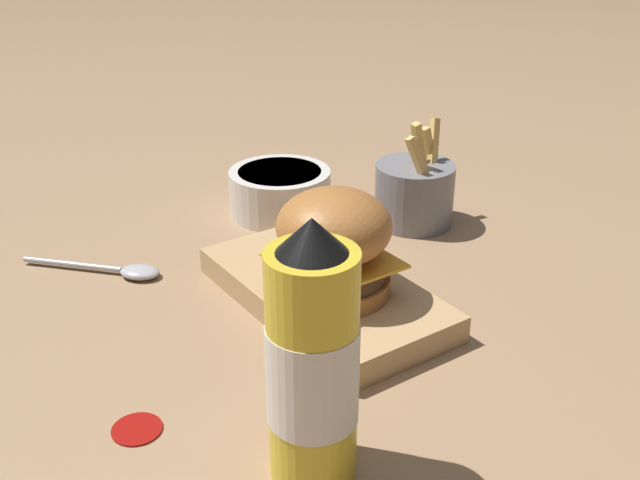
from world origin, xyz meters
name	(u,v)px	position (x,y,z in m)	size (l,w,h in m)	color
ground_plane	(349,322)	(0.00, 0.00, 0.00)	(6.00, 6.00, 0.00)	#9E7A56
serving_board	(320,294)	(-0.05, 0.00, 0.02)	(0.29, 0.15, 0.03)	tan
burger	(334,243)	(-0.02, -0.01, 0.09)	(0.12, 0.12, 0.11)	#AD6B33
ketchup_bottle	(313,363)	(0.16, -0.15, 0.10)	(0.07, 0.07, 0.22)	yellow
fries_basket	(415,192)	(-0.16, 0.23, 0.04)	(0.11, 0.11, 0.15)	slate
side_bowl	(280,191)	(-0.29, 0.09, 0.03)	(0.14, 0.14, 0.06)	silver
spoon	(124,270)	(-0.24, -0.16, 0.01)	(0.14, 0.13, 0.01)	#B2B2B7
ketchup_puddle	(137,428)	(0.04, -0.25, 0.00)	(0.04, 0.04, 0.00)	#9E140F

